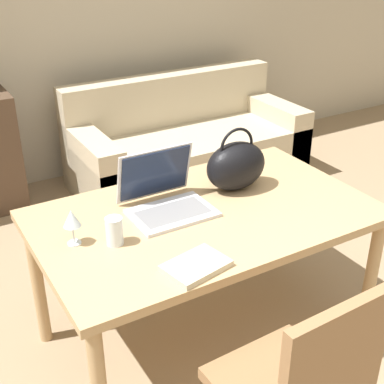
% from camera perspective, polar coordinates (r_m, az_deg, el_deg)
% --- Properties ---
extents(wall_back, '(10.00, 0.06, 2.70)m').
position_cam_1_polar(wall_back, '(4.23, -17.31, 18.26)').
color(wall_back, '#BCB29E').
rests_on(wall_back, ground_plane).
extents(dining_table, '(1.52, 0.92, 0.73)m').
position_cam_1_polar(dining_table, '(2.45, 1.41, -3.70)').
color(dining_table, tan).
rests_on(dining_table, ground_plane).
extents(couch, '(1.82, 0.83, 0.82)m').
position_cam_1_polar(couch, '(4.30, -0.64, 4.80)').
color(couch, '#C1B293').
rests_on(couch, ground_plane).
extents(laptop, '(0.37, 0.33, 0.27)m').
position_cam_1_polar(laptop, '(2.42, -3.01, -0.20)').
color(laptop, silver).
rests_on(laptop, dining_table).
extents(drinking_glass, '(0.07, 0.07, 0.12)m').
position_cam_1_polar(drinking_glass, '(2.18, -8.28, -4.14)').
color(drinking_glass, silver).
rests_on(drinking_glass, dining_table).
extents(wine_glass, '(0.07, 0.07, 0.16)m').
position_cam_1_polar(wine_glass, '(2.18, -12.71, -2.88)').
color(wine_glass, silver).
rests_on(wine_glass, dining_table).
extents(handbag, '(0.31, 0.20, 0.31)m').
position_cam_1_polar(handbag, '(2.58, 4.71, 2.85)').
color(handbag, black).
rests_on(handbag, dining_table).
extents(book, '(0.27, 0.21, 0.02)m').
position_cam_1_polar(book, '(2.03, 0.44, -7.88)').
color(book, beige).
rests_on(book, dining_table).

